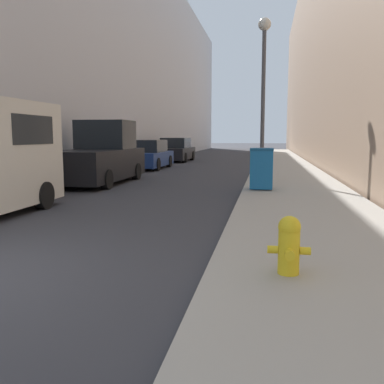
{
  "coord_description": "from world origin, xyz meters",
  "views": [
    {
      "loc": [
        4.0,
        -4.08,
        1.69
      ],
      "look_at": [
        0.22,
        17.6,
        -1.19
      ],
      "focal_mm": 40.0,
      "sensor_mm": 36.0,
      "label": 1
    }
  ],
  "objects_px": {
    "fire_hydrant": "(289,244)",
    "parked_sedan_far": "(176,151)",
    "trash_bin": "(261,168)",
    "pickup_truck": "(99,158)",
    "lamppost": "(263,76)",
    "parked_sedan_near": "(149,156)"
  },
  "relations": [
    {
      "from": "lamppost",
      "to": "trash_bin",
      "type": "bearing_deg",
      "value": -89.41
    },
    {
      "from": "pickup_truck",
      "to": "parked_sedan_near",
      "type": "relative_size",
      "value": 1.17
    },
    {
      "from": "trash_bin",
      "to": "pickup_truck",
      "type": "relative_size",
      "value": 0.24
    },
    {
      "from": "fire_hydrant",
      "to": "parked_sedan_far",
      "type": "xyz_separation_m",
      "value": [
        -6.32,
        23.5,
        0.25
      ]
    },
    {
      "from": "parked_sedan_near",
      "to": "fire_hydrant",
      "type": "bearing_deg",
      "value": -69.24
    },
    {
      "from": "pickup_truck",
      "to": "fire_hydrant",
      "type": "bearing_deg",
      "value": -57.57
    },
    {
      "from": "trash_bin",
      "to": "parked_sedan_near",
      "type": "bearing_deg",
      "value": 123.84
    },
    {
      "from": "fire_hydrant",
      "to": "pickup_truck",
      "type": "bearing_deg",
      "value": 122.43
    },
    {
      "from": "pickup_truck",
      "to": "lamppost",
      "type": "bearing_deg",
      "value": 18.1
    },
    {
      "from": "pickup_truck",
      "to": "parked_sedan_near",
      "type": "height_order",
      "value": "pickup_truck"
    },
    {
      "from": "fire_hydrant",
      "to": "lamppost",
      "type": "bearing_deg",
      "value": 92.22
    },
    {
      "from": "fire_hydrant",
      "to": "lamppost",
      "type": "distance_m",
      "value": 12.22
    },
    {
      "from": "pickup_truck",
      "to": "trash_bin",
      "type": "bearing_deg",
      "value": -18.52
    },
    {
      "from": "parked_sedan_near",
      "to": "trash_bin",
      "type": "bearing_deg",
      "value": -56.16
    },
    {
      "from": "trash_bin",
      "to": "pickup_truck",
      "type": "bearing_deg",
      "value": 161.48
    },
    {
      "from": "fire_hydrant",
      "to": "pickup_truck",
      "type": "relative_size",
      "value": 0.13
    },
    {
      "from": "trash_bin",
      "to": "lamppost",
      "type": "height_order",
      "value": "lamppost"
    },
    {
      "from": "pickup_truck",
      "to": "parked_sedan_near",
      "type": "bearing_deg",
      "value": 90.72
    },
    {
      "from": "fire_hydrant",
      "to": "trash_bin",
      "type": "distance_m",
      "value": 7.89
    },
    {
      "from": "fire_hydrant",
      "to": "parked_sedan_far",
      "type": "relative_size",
      "value": 0.14
    },
    {
      "from": "fire_hydrant",
      "to": "parked_sedan_near",
      "type": "height_order",
      "value": "parked_sedan_near"
    },
    {
      "from": "trash_bin",
      "to": "pickup_truck",
      "type": "xyz_separation_m",
      "value": [
        -5.83,
        1.95,
        0.17
      ]
    }
  ]
}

